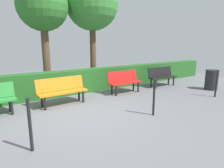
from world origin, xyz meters
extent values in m
plane|color=slate|center=(0.00, 0.00, 0.00)|extent=(18.78, 18.78, 0.00)
cube|color=black|center=(-4.48, -0.87, 0.41)|extent=(1.45, 0.47, 0.05)
cube|color=black|center=(-4.49, -1.06, 0.65)|extent=(1.44, 0.16, 0.42)
cylinder|color=black|center=(-5.04, -0.70, 0.20)|extent=(0.07, 0.07, 0.39)
cylinder|color=black|center=(-5.05, -1.00, 0.20)|extent=(0.07, 0.07, 0.39)
cylinder|color=black|center=(-3.91, -0.74, 0.20)|extent=(0.07, 0.07, 0.39)
cylinder|color=black|center=(-3.92, -1.04, 0.20)|extent=(0.07, 0.07, 0.39)
cube|color=red|center=(-2.32, -0.88, 0.41)|extent=(1.39, 0.43, 0.05)
cube|color=red|center=(-2.32, -1.07, 0.65)|extent=(1.38, 0.12, 0.42)
cylinder|color=black|center=(-2.86, -0.72, 0.20)|extent=(0.07, 0.07, 0.39)
cylinder|color=black|center=(-2.87, -1.02, 0.20)|extent=(0.07, 0.07, 0.39)
cylinder|color=black|center=(-1.78, -0.73, 0.20)|extent=(0.07, 0.07, 0.39)
cylinder|color=black|center=(-1.78, -1.03, 0.20)|extent=(0.07, 0.07, 0.39)
cube|color=orange|center=(0.22, -0.82, 0.41)|extent=(1.57, 0.50, 0.05)
cube|color=orange|center=(0.23, -1.01, 0.65)|extent=(1.56, 0.21, 0.42)
cylinder|color=black|center=(-0.41, -0.70, 0.20)|extent=(0.07, 0.07, 0.39)
cylinder|color=black|center=(-0.40, -1.00, 0.20)|extent=(0.07, 0.07, 0.39)
cylinder|color=black|center=(0.84, -0.64, 0.20)|extent=(0.07, 0.07, 0.39)
cylinder|color=black|center=(0.86, -0.94, 0.20)|extent=(0.07, 0.07, 0.39)
cylinder|color=black|center=(1.69, -0.79, 0.20)|extent=(0.07, 0.07, 0.39)
cylinder|color=black|center=(1.70, -1.09, 0.20)|extent=(0.07, 0.07, 0.39)
cube|color=#266023|center=(-1.05, -2.00, 0.46)|extent=(14.78, 0.54, 0.92)
cylinder|color=brown|center=(-2.18, -3.21, 1.48)|extent=(0.28, 0.28, 2.97)
sphere|color=#3D8C38|center=(-2.18, -3.21, 3.68)|extent=(2.38, 2.38, 2.38)
cylinder|color=brown|center=(0.00, -3.28, 1.40)|extent=(0.30, 0.30, 2.79)
sphere|color=#337A2D|center=(0.00, -3.28, 3.40)|extent=(2.01, 2.01, 2.01)
cylinder|color=black|center=(-4.70, 1.42, 0.50)|extent=(0.06, 0.06, 1.00)
cylinder|color=black|center=(-1.49, 1.42, 0.50)|extent=(0.06, 0.06, 1.00)
cylinder|color=black|center=(1.64, 1.42, 0.50)|extent=(0.06, 0.06, 1.00)
cylinder|color=#262628|center=(-5.69, 0.71, 0.42)|extent=(0.51, 0.51, 0.84)
camera|label=1|loc=(2.18, 4.81, 1.91)|focal=30.25mm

